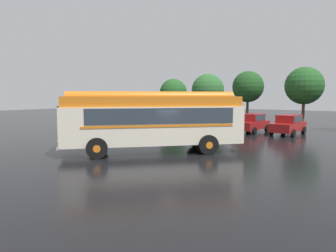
{
  "coord_description": "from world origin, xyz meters",
  "views": [
    {
      "loc": [
        9.83,
        -13.8,
        3.21
      ],
      "look_at": [
        -0.59,
        1.17,
        1.4
      ],
      "focal_mm": 32.0,
      "sensor_mm": 36.0,
      "label": 1
    }
  ],
  "objects": [
    {
      "name": "tree_centre",
      "position": [
        -1.69,
        18.2,
        4.2
      ],
      "size": [
        3.39,
        3.39,
        5.95
      ],
      "color": "#4C3823",
      "rests_on": "ground"
    },
    {
      "name": "tree_left_of_centre",
      "position": [
        -7.45,
        19.44,
        4.01
      ],
      "size": [
        3.99,
        3.99,
        5.96
      ],
      "color": "#4C3823",
      "rests_on": "ground"
    },
    {
      "name": "tree_far_left",
      "position": [
        -12.65,
        19.83,
        3.66
      ],
      "size": [
        3.67,
        3.67,
        5.56
      ],
      "color": "#4C3823",
      "rests_on": "ground"
    },
    {
      "name": "vintage_bus",
      "position": [
        -0.6,
        -0.34,
        1.89
      ],
      "size": [
        8.78,
        8.93,
        3.49
      ],
      "color": "silver",
      "rests_on": "ground"
    },
    {
      "name": "car_mid_right",
      "position": [
        3.86,
        12.45,
        0.85
      ],
      "size": [
        2.32,
        4.37,
        1.66
      ],
      "color": "maroon",
      "rests_on": "ground"
    },
    {
      "name": "ground_plane",
      "position": [
        0.0,
        0.0,
        0.0
      ],
      "size": [
        120.0,
        120.0,
        0.0
      ],
      "primitive_type": "plane",
      "color": "black"
    },
    {
      "name": "car_near_left",
      "position": [
        -1.85,
        12.79,
        0.85
      ],
      "size": [
        2.24,
        4.33,
        1.66
      ],
      "color": "#B7BABF",
      "rests_on": "ground"
    },
    {
      "name": "tree_right_of_centre",
      "position": [
        4.0,
        18.18,
        4.28
      ],
      "size": [
        3.69,
        3.69,
        6.1
      ],
      "color": "#4C3823",
      "rests_on": "ground"
    },
    {
      "name": "car_mid_left",
      "position": [
        0.78,
        12.27,
        0.85
      ],
      "size": [
        2.28,
        4.35,
        1.66
      ],
      "color": "maroon",
      "rests_on": "ground"
    }
  ]
}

